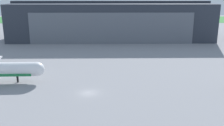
% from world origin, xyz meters
% --- Properties ---
extents(ground_plane, '(440.00, 440.00, 0.00)m').
position_xyz_m(ground_plane, '(0.00, 0.00, 0.00)').
color(ground_plane, gray).
extents(grass_field_strip, '(440.00, 56.00, 0.08)m').
position_xyz_m(grass_field_strip, '(0.00, 178.36, 0.04)').
color(grass_field_strip, '#357D37').
rests_on(grass_field_strip, ground_plane).
extents(maintenance_hangar, '(105.05, 34.50, 20.23)m').
position_xyz_m(maintenance_hangar, '(6.93, 81.12, 9.66)').
color(maintenance_hangar, '#2D333D').
rests_on(maintenance_hangar, ground_plane).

